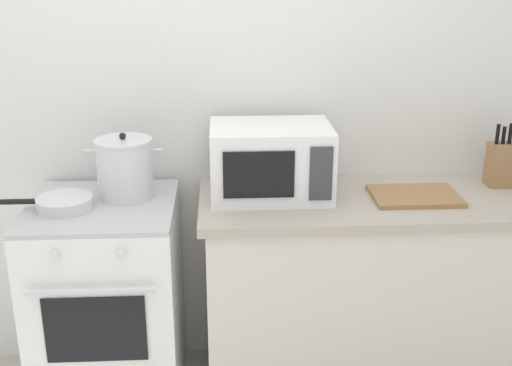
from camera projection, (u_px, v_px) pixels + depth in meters
The scene contains 9 objects.
back_wall at pixel (255, 104), 2.90m from camera, with size 4.40×0.10×2.50m, color silver.
lower_cabinet_right at pixel (393, 297), 2.87m from camera, with size 1.64×0.56×0.88m, color beige.
countertop_right at pixel (401, 201), 2.72m from camera, with size 1.70×0.60×0.04m, color #ADA393.
stove at pixel (109, 304), 2.78m from camera, with size 0.60×0.64×0.92m.
stock_pot at pixel (125, 168), 2.67m from camera, with size 0.32×0.24×0.28m.
frying_pan at pixel (63, 203), 2.57m from camera, with size 0.42×0.22×0.05m.
microwave at pixel (271, 161), 2.69m from camera, with size 0.50×0.37×0.30m.
cutting_board at pixel (415, 196), 2.69m from camera, with size 0.36×0.26×0.02m, color #997047.
knife_block at pixel (503, 164), 2.82m from camera, with size 0.13×0.10×0.28m.
Camera 1 is at (0.15, -1.88, 1.87)m, focal length 45.21 mm.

